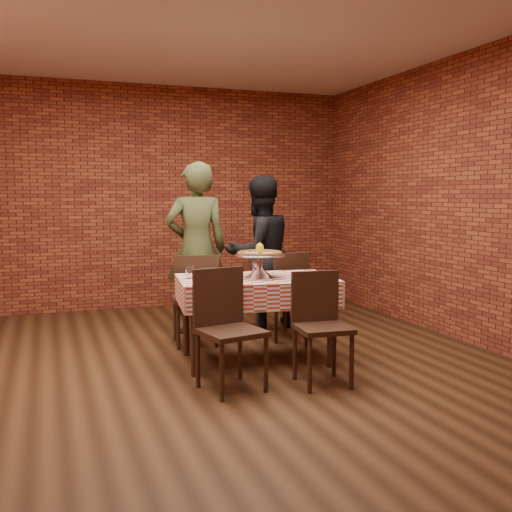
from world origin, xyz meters
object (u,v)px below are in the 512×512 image
at_px(table, 256,320).
at_px(diner_olive, 196,248).
at_px(diner_black, 259,253).
at_px(condiment_caddy, 256,266).
at_px(pizza, 260,254).
at_px(water_glass_right, 190,272).
at_px(pizza_stand, 260,266).
at_px(chair_far_right, 281,295).
at_px(chair_far_left, 195,299).
at_px(water_glass_left, 206,275).
at_px(chair_near_left, 231,331).
at_px(chair_near_right, 323,330).

height_order(table, diner_olive, diner_olive).
bearing_deg(diner_black, condiment_caddy, 55.32).
distance_m(pizza, water_glass_right, 0.63).
relative_size(table, pizza_stand, 2.95).
bearing_deg(chair_far_right, pizza_stand, 44.11).
bearing_deg(chair_far_left, chair_far_right, -174.97).
distance_m(water_glass_left, chair_far_right, 1.35).
relative_size(table, diner_black, 0.79).
bearing_deg(pizza_stand, condiment_caddy, 76.11).
bearing_deg(pizza_stand, chair_near_left, -125.68).
bearing_deg(chair_far_right, condiment_caddy, 34.91).
height_order(chair_far_left, diner_olive, diner_olive).
xyz_separation_m(pizza_stand, condiment_caddy, (0.07, 0.29, -0.04)).
distance_m(chair_near_right, diner_olive, 2.18).
height_order(table, diner_black, diner_black).
xyz_separation_m(pizza_stand, chair_near_right, (0.24, -0.77, -0.42)).
bearing_deg(diner_olive, table, 105.57).
xyz_separation_m(water_glass_right, chair_far_right, (1.10, 0.59, -0.36)).
relative_size(water_glass_right, chair_far_right, 0.13).
xyz_separation_m(chair_near_left, diner_black, (0.92, 1.89, 0.38)).
xyz_separation_m(pizza_stand, water_glass_right, (-0.59, 0.17, -0.04)).
bearing_deg(chair_near_left, table, 44.25).
xyz_separation_m(chair_near_left, diner_olive, (0.22, 1.95, 0.46)).
height_order(pizza_stand, condiment_caddy, pizza_stand).
xyz_separation_m(table, water_glass_left, (-0.48, -0.08, 0.44)).
height_order(water_glass_left, chair_far_right, chair_far_right).
distance_m(table, diner_olive, 1.40).
distance_m(pizza_stand, diner_black, 1.31).
relative_size(pizza, condiment_caddy, 3.06).
bearing_deg(diner_black, diner_olive, -18.42).
relative_size(condiment_caddy, chair_far_left, 0.14).
distance_m(table, condiment_caddy, 0.53).
bearing_deg(pizza_stand, table, 138.15).
height_order(chair_near_right, diner_black, diner_black).
distance_m(chair_near_left, diner_black, 2.13).
xyz_separation_m(pizza_stand, water_glass_left, (-0.51, -0.05, -0.04)).
distance_m(chair_far_right, diner_black, 0.62).
height_order(chair_near_right, diner_olive, diner_olive).
relative_size(pizza_stand, chair_near_right, 0.52).
bearing_deg(table, pizza, -41.85).
height_order(water_glass_right, diner_olive, diner_olive).
bearing_deg(water_glass_left, chair_far_left, 82.55).
distance_m(pizza_stand, water_glass_left, 0.51).
height_order(pizza, chair_far_right, pizza).
bearing_deg(table, pizza_stand, -41.85).
distance_m(table, water_glass_right, 0.73).
bearing_deg(diner_black, chair_far_right, 84.84).
bearing_deg(table, chair_near_left, -122.98).
relative_size(pizza_stand, chair_far_left, 0.50).
height_order(chair_near_left, diner_black, diner_black).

